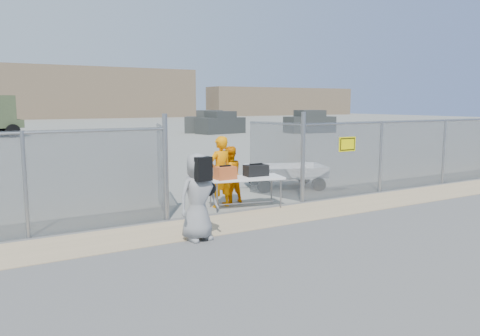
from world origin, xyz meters
TOP-DOWN VIEW (x-y plane):
  - ground at (0.00, 0.00)m, footprint 160.00×160.00m
  - tarmac_inside at (0.00, 42.00)m, footprint 160.00×80.00m
  - dirt_strip at (0.00, 1.00)m, footprint 44.00×1.60m
  - distant_hills at (5.00, 78.00)m, footprint 140.00×6.00m
  - chain_link_fence at (0.00, 2.00)m, footprint 40.00×0.20m
  - folding_table at (0.26, 2.16)m, footprint 2.07×1.20m
  - orange_bag at (-0.37, 2.11)m, footprint 0.52×0.35m
  - black_duffel at (0.59, 2.17)m, footprint 0.63×0.39m
  - security_worker_left at (-0.27, 2.56)m, footprint 0.75×0.56m
  - security_worker_right at (0.17, 2.87)m, footprint 0.83×0.67m
  - visitor at (-2.03, 0.17)m, footprint 0.92×0.66m
  - utility_trailer at (2.86, 4.00)m, footprint 3.58×2.61m
  - parked_vehicle_near at (13.61, 28.94)m, footprint 4.61×2.77m
  - parked_vehicle_mid at (13.19, 30.25)m, footprint 4.87×3.93m
  - parked_vehicle_far at (21.24, 25.87)m, footprint 4.69×2.54m

SIDE VIEW (x-z plane):
  - ground at x=0.00m, z-range 0.00..0.00m
  - tarmac_inside at x=0.00m, z-range 0.00..0.01m
  - dirt_strip at x=0.00m, z-range 0.00..0.01m
  - utility_trailer at x=2.86m, z-range 0.00..0.78m
  - folding_table at x=0.26m, z-range 0.00..0.83m
  - security_worker_right at x=0.17m, z-range 0.00..1.58m
  - visitor at x=-2.03m, z-range 0.00..1.76m
  - security_worker_left at x=-0.27m, z-range 0.00..1.89m
  - black_duffel at x=0.59m, z-range 0.83..1.12m
  - parked_vehicle_near at x=13.61m, z-range 0.00..1.95m
  - orange_bag at x=-0.37m, z-range 0.83..1.15m
  - parked_vehicle_mid at x=13.19m, z-range 0.00..2.01m
  - parked_vehicle_far at x=21.24m, z-range 0.00..2.03m
  - chain_link_fence at x=0.00m, z-range 0.00..2.20m
  - distant_hills at x=5.00m, z-range 0.00..9.00m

